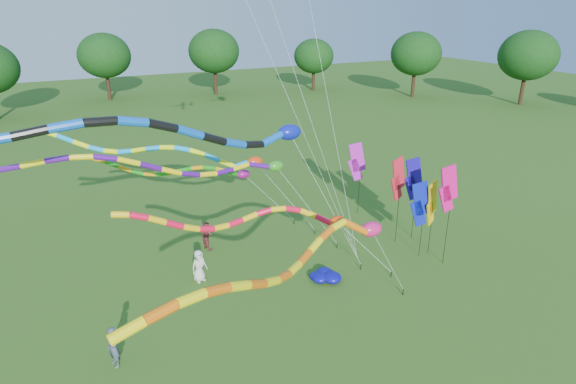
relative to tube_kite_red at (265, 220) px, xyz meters
name	(u,v)px	position (x,y,z in m)	size (l,w,h in m)	color
ground	(361,318)	(3.03, -3.16, -3.93)	(160.00, 160.00, 0.00)	#255015
tree_ring	(398,188)	(4.35, -3.23, 1.85)	(121.28, 118.64, 9.62)	#382314
tube_kite_red	(265,220)	(0.00, 0.00, 0.00)	(12.12, 1.75, 5.83)	black
tube_kite_orange	(309,254)	(-0.91, -5.58, 1.34)	(12.67, 6.03, 7.12)	black
tube_kite_purple	(176,167)	(-2.95, 2.69, 2.04)	(15.66, 1.08, 7.75)	black
tube_kite_blue	(171,135)	(-3.99, -1.61, 4.58)	(17.25, 2.80, 10.28)	black
tube_kite_cyan	(179,154)	(-1.75, 7.23, 1.22)	(13.12, 5.33, 7.08)	black
tube_kite_green	(182,170)	(-1.53, 7.69, 0.14)	(11.83, 2.44, 5.92)	black
banner_pole_blue_a	(420,204)	(8.64, 0.04, -0.91)	(1.15, 0.36, 4.28)	black
banner_pole_magenta_b	(448,189)	(9.24, -1.13, 0.21)	(1.16, 0.21, 5.41)	black
banner_pole_violet	(357,162)	(8.93, 6.25, -0.49)	(1.12, 0.47, 4.71)	black
banner_pole_orange	(432,203)	(9.33, -0.07, -0.95)	(1.09, 0.55, 4.24)	black
banner_pole_blue_b	(413,179)	(9.70, 1.90, -0.33)	(1.16, 0.28, 4.87)	black
banner_pole_red	(398,179)	(8.55, 1.81, -0.12)	(1.15, 0.33, 5.09)	black
blue_nylon_heap	(321,276)	(3.03, 0.22, -3.71)	(1.41, 1.52, 0.49)	#0B0B95
person_a	(199,266)	(-2.27, 2.80, -3.12)	(0.80, 0.52, 1.63)	beige
person_b	(113,347)	(-6.79, -1.51, -3.11)	(0.60, 0.39, 1.64)	#454C61
person_c	(207,235)	(-0.92, 5.84, -3.16)	(0.75, 0.58, 1.54)	maroon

